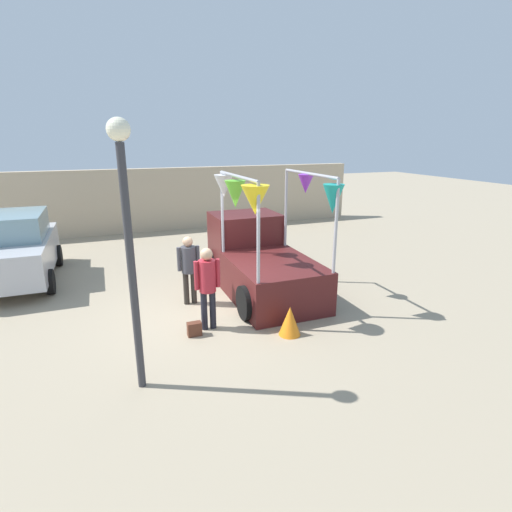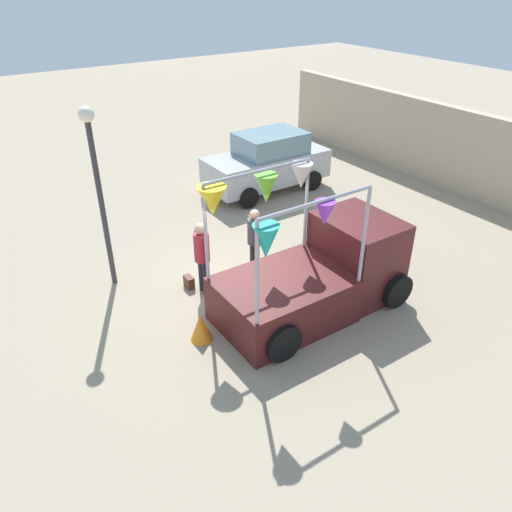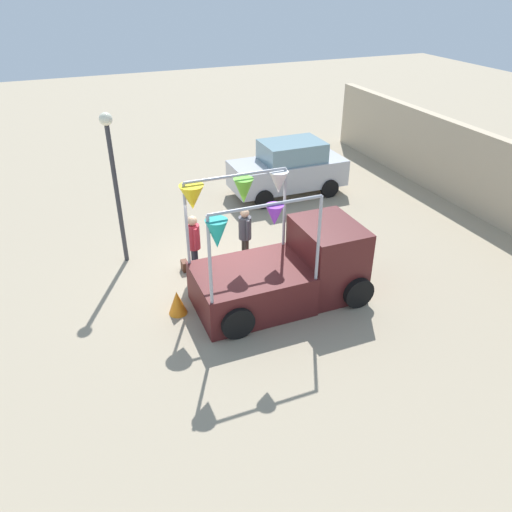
{
  "view_description": "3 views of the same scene",
  "coord_description": "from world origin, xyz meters",
  "px_view_note": "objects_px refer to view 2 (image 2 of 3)",
  "views": [
    {
      "loc": [
        -2.1,
        -8.13,
        3.8
      ],
      "look_at": [
        1.06,
        0.04,
        1.2
      ],
      "focal_mm": 28.0,
      "sensor_mm": 36.0,
      "label": 1
    },
    {
      "loc": [
        8.14,
        -5.01,
        6.43
      ],
      "look_at": [
        0.85,
        -0.12,
        1.29
      ],
      "focal_mm": 35.0,
      "sensor_mm": 36.0,
      "label": 2
    },
    {
      "loc": [
        10.61,
        -3.48,
        7.06
      ],
      "look_at": [
        1.31,
        0.29,
        1.22
      ],
      "focal_mm": 35.0,
      "sensor_mm": 36.0,
      "label": 3
    }
  ],
  "objects_px": {
    "person_customer": "(202,252)",
    "handbag": "(189,282)",
    "folded_kite_bundle_tangerine": "(201,327)",
    "vendor_truck": "(321,270)",
    "person_vendor": "(255,235)",
    "street_lamp": "(97,176)",
    "parked_car": "(268,162)"
  },
  "relations": [
    {
      "from": "person_customer",
      "to": "handbag",
      "type": "distance_m",
      "value": 0.99
    },
    {
      "from": "handbag",
      "to": "folded_kite_bundle_tangerine",
      "type": "xyz_separation_m",
      "value": [
        1.79,
        -0.65,
        0.16
      ]
    },
    {
      "from": "vendor_truck",
      "to": "person_vendor",
      "type": "xyz_separation_m",
      "value": [
        -1.88,
        -0.43,
        0.12
      ]
    },
    {
      "from": "person_vendor",
      "to": "street_lamp",
      "type": "height_order",
      "value": "street_lamp"
    },
    {
      "from": "street_lamp",
      "to": "handbag",
      "type": "bearing_deg",
      "value": 49.52
    },
    {
      "from": "parked_car",
      "to": "vendor_truck",
      "type": "bearing_deg",
      "value": -24.99
    },
    {
      "from": "person_vendor",
      "to": "handbag",
      "type": "distance_m",
      "value": 1.86
    },
    {
      "from": "vendor_truck",
      "to": "person_vendor",
      "type": "height_order",
      "value": "vendor_truck"
    },
    {
      "from": "person_customer",
      "to": "folded_kite_bundle_tangerine",
      "type": "bearing_deg",
      "value": -30.59
    },
    {
      "from": "handbag",
      "to": "folded_kite_bundle_tangerine",
      "type": "relative_size",
      "value": 0.47
    },
    {
      "from": "handbag",
      "to": "folded_kite_bundle_tangerine",
      "type": "distance_m",
      "value": 1.91
    },
    {
      "from": "parked_car",
      "to": "handbag",
      "type": "distance_m",
      "value": 6.14
    },
    {
      "from": "person_vendor",
      "to": "parked_car",
      "type": "bearing_deg",
      "value": 141.62
    },
    {
      "from": "parked_car",
      "to": "folded_kite_bundle_tangerine",
      "type": "distance_m",
      "value": 7.79
    },
    {
      "from": "vendor_truck",
      "to": "person_customer",
      "type": "distance_m",
      "value": 2.6
    },
    {
      "from": "vendor_truck",
      "to": "folded_kite_bundle_tangerine",
      "type": "distance_m",
      "value": 2.79
    },
    {
      "from": "person_customer",
      "to": "street_lamp",
      "type": "bearing_deg",
      "value": -134.09
    },
    {
      "from": "person_customer",
      "to": "person_vendor",
      "type": "xyz_separation_m",
      "value": [
        -0.08,
        1.43,
        -0.06
      ]
    },
    {
      "from": "vendor_truck",
      "to": "street_lamp",
      "type": "height_order",
      "value": "street_lamp"
    },
    {
      "from": "person_vendor",
      "to": "street_lamp",
      "type": "xyz_separation_m",
      "value": [
        -1.43,
        -2.98,
        1.65
      ]
    },
    {
      "from": "handbag",
      "to": "street_lamp",
      "type": "height_order",
      "value": "street_lamp"
    },
    {
      "from": "parked_car",
      "to": "folded_kite_bundle_tangerine",
      "type": "bearing_deg",
      "value": -44.64
    },
    {
      "from": "person_customer",
      "to": "person_vendor",
      "type": "bearing_deg",
      "value": 93.11
    },
    {
      "from": "vendor_truck",
      "to": "handbag",
      "type": "distance_m",
      "value": 3.07
    },
    {
      "from": "parked_car",
      "to": "handbag",
      "type": "height_order",
      "value": "parked_car"
    },
    {
      "from": "vendor_truck",
      "to": "folded_kite_bundle_tangerine",
      "type": "relative_size",
      "value": 6.86
    },
    {
      "from": "vendor_truck",
      "to": "street_lamp",
      "type": "bearing_deg",
      "value": -134.11
    },
    {
      "from": "parked_car",
      "to": "street_lamp",
      "type": "relative_size",
      "value": 0.98
    },
    {
      "from": "street_lamp",
      "to": "person_vendor",
      "type": "bearing_deg",
      "value": 64.42
    },
    {
      "from": "handbag",
      "to": "folded_kite_bundle_tangerine",
      "type": "bearing_deg",
      "value": -19.98
    },
    {
      "from": "person_customer",
      "to": "person_vendor",
      "type": "height_order",
      "value": "person_customer"
    },
    {
      "from": "vendor_truck",
      "to": "street_lamp",
      "type": "distance_m",
      "value": 5.08
    }
  ]
}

